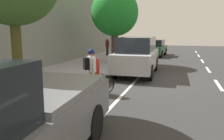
# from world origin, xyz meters

# --- Properties ---
(ground) EXTENTS (56.28, 56.28, 0.00)m
(ground) POSITION_xyz_m (0.00, 0.00, 0.00)
(ground) COLOR #313131
(sidewalk) EXTENTS (4.30, 35.18, 0.16)m
(sidewalk) POSITION_xyz_m (4.00, 0.00, 0.08)
(sidewalk) COLOR #9D9AA7
(sidewalk) RESTS_ON ground
(curb_edge) EXTENTS (0.16, 35.18, 0.16)m
(curb_edge) POSITION_xyz_m (1.77, 0.00, 0.08)
(curb_edge) COLOR gray
(curb_edge) RESTS_ON ground
(lane_stripe_centre) EXTENTS (0.14, 35.80, 0.01)m
(lane_stripe_centre) POSITION_xyz_m (-3.29, 0.31, 0.00)
(lane_stripe_centre) COLOR white
(lane_stripe_centre) RESTS_ON ground
(lane_stripe_bike_edge) EXTENTS (0.12, 35.18, 0.01)m
(lane_stripe_bike_edge) POSITION_xyz_m (0.30, 0.00, 0.00)
(lane_stripe_bike_edge) COLOR white
(lane_stripe_bike_edge) RESTS_ON ground
(building_facade) EXTENTS (0.50, 35.18, 5.55)m
(building_facade) POSITION_xyz_m (6.41, 0.00, 2.78)
(building_facade) COLOR gray
(building_facade) RESTS_ON ground
(parked_sedan_green_nearest) EXTENTS (2.05, 4.50, 1.52)m
(parked_sedan_green_nearest) POSITION_xyz_m (0.72, -11.00, 0.75)
(parked_sedan_green_nearest) COLOR #1E512D
(parked_sedan_green_nearest) RESTS_ON ground
(parked_suv_silver_second) EXTENTS (2.05, 4.74, 1.99)m
(parked_suv_silver_second) POSITION_xyz_m (0.58, -1.21, 1.03)
(parked_suv_silver_second) COLOR #B7BABF
(parked_suv_silver_second) RESTS_ON ground
(bicycle_at_curb) EXTENTS (1.30, 1.21, 0.75)m
(bicycle_at_curb) POSITION_xyz_m (1.31, 3.46, 0.37)
(bicycle_at_curb) COLOR black
(bicycle_at_curb) RESTS_ON ground
(cyclist_with_backpack) EXTENTS (0.53, 0.55, 1.65)m
(cyclist_with_backpack) POSITION_xyz_m (1.53, 3.02, 1.00)
(cyclist_with_backpack) COLOR #C6B284
(cyclist_with_backpack) RESTS_ON ground
(street_tree_near_cyclist) EXTENTS (3.24, 3.24, 5.03)m
(street_tree_near_cyclist) POSITION_xyz_m (2.84, -4.70, 3.53)
(street_tree_near_cyclist) COLOR brown
(street_tree_near_cyclist) RESTS_ON sidewalk
(pedestrian_on_phone) EXTENTS (0.41, 0.52, 1.57)m
(pedestrian_on_phone) POSITION_xyz_m (4.52, -8.19, 1.04)
(pedestrian_on_phone) COLOR black
(pedestrian_on_phone) RESTS_ON sidewalk
(fire_hydrant) EXTENTS (0.22, 0.22, 0.84)m
(fire_hydrant) POSITION_xyz_m (2.20, 0.55, 0.58)
(fire_hydrant) COLOR red
(fire_hydrant) RESTS_ON sidewalk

